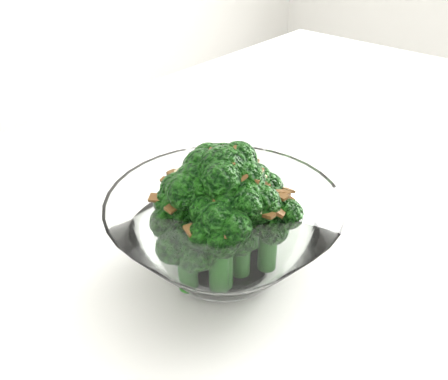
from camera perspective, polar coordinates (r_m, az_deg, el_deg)
table at (r=0.68m, az=8.32°, el=-3.22°), size 1.32×1.00×0.75m
broccoli_dish at (r=0.45m, az=-0.02°, el=-3.98°), size 0.21×0.21×0.13m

